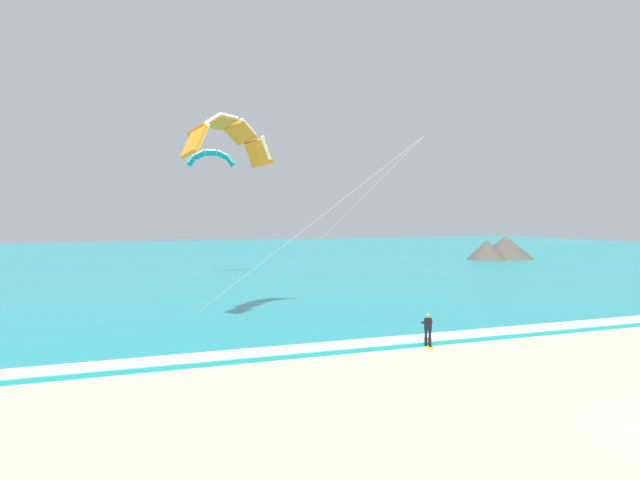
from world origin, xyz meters
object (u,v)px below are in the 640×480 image
(kitesurfer, at_px, (428,328))
(kite_distant, at_px, (211,157))
(kite_primary, at_px, (226,135))
(surfboard, at_px, (428,346))

(kitesurfer, distance_m, kite_distant, 35.50)
(kitesurfer, xyz_separation_m, kite_primary, (-8.20, 9.03, 10.34))
(kite_primary, xyz_separation_m, kite_distant, (3.62, 24.27, 1.07))
(kitesurfer, distance_m, kite_primary, 15.99)
(kitesurfer, height_order, kite_primary, kite_primary)
(kite_primary, bearing_deg, kitesurfer, -47.78)
(kite_distant, bearing_deg, kite_primary, -98.48)
(surfboard, bearing_deg, kitesurfer, 74.08)
(kitesurfer, relative_size, kite_distant, 0.36)
(surfboard, relative_size, kitesurfer, 0.87)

